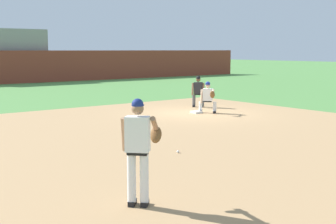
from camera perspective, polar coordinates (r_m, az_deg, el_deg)
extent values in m
plane|color=#518942|center=(19.80, 3.47, -0.15)|extent=(160.00, 160.00, 0.00)
cube|color=tan|center=(13.92, 1.41, -3.42)|extent=(18.00, 18.00, 0.01)
cube|color=white|center=(19.79, 3.47, -0.02)|extent=(0.38, 0.38, 0.09)
sphere|color=white|center=(12.19, 1.22, -4.85)|extent=(0.07, 0.07, 0.07)
cube|color=black|center=(8.24, -4.37, -10.96)|extent=(0.26, 0.26, 0.09)
cylinder|color=white|center=(8.07, -4.46, -7.99)|extent=(0.15, 0.15, 0.84)
cube|color=black|center=(8.20, -2.84, -11.05)|extent=(0.26, 0.26, 0.09)
cylinder|color=white|center=(8.03, -2.91, -8.07)|extent=(0.15, 0.15, 0.84)
cube|color=black|center=(7.94, -3.72, -4.97)|extent=(0.38, 0.38, 0.06)
cube|color=white|center=(7.88, -3.74, -2.70)|extent=(0.45, 0.45, 0.60)
sphere|color=#9E7051|center=(7.83, -3.73, 0.42)|extent=(0.21, 0.21, 0.21)
sphere|color=navy|center=(7.83, -3.74, 0.93)|extent=(0.20, 0.20, 0.20)
cube|color=navy|center=(7.92, -3.60, 0.83)|extent=(0.20, 0.20, 0.02)
cylinder|color=#9E7051|center=(8.01, -5.38, -2.73)|extent=(0.20, 0.20, 0.59)
cylinder|color=#9E7051|center=(8.11, -1.58, -1.73)|extent=(0.44, 0.43, 0.41)
ellipsoid|color=brown|center=(8.21, -1.48, -2.78)|extent=(0.35, 0.35, 0.34)
cube|color=black|center=(19.86, 5.69, -0.02)|extent=(0.27, 0.26, 0.09)
cylinder|color=white|center=(19.87, 5.71, 0.67)|extent=(0.15, 0.15, 0.40)
cube|color=black|center=(19.92, 3.97, 0.03)|extent=(0.27, 0.26, 0.09)
cylinder|color=white|center=(19.93, 3.99, 0.71)|extent=(0.15, 0.15, 0.40)
cube|color=black|center=(19.87, 4.86, 1.32)|extent=(0.38, 0.39, 0.06)
cube|color=white|center=(19.84, 4.87, 2.12)|extent=(0.45, 0.46, 0.52)
sphere|color=#DBB28E|center=(19.79, 4.87, 3.24)|extent=(0.21, 0.21, 0.21)
sphere|color=navy|center=(19.78, 4.88, 3.44)|extent=(0.20, 0.20, 0.20)
cube|color=navy|center=(19.70, 4.85, 3.35)|extent=(0.20, 0.20, 0.02)
cylinder|color=#DBB28E|center=(19.39, 5.49, 2.42)|extent=(0.49, 0.46, 0.24)
cylinder|color=#DBB28E|center=(19.78, 4.12, 1.94)|extent=(0.24, 0.23, 0.58)
ellipsoid|color=brown|center=(19.19, 5.43, 2.14)|extent=(0.30, 0.29, 0.35)
cube|color=black|center=(21.92, 4.20, 0.72)|extent=(0.26, 0.26, 0.09)
cylinder|color=#515154|center=(21.93, 4.22, 1.47)|extent=(0.15, 0.15, 0.50)
cube|color=black|center=(21.95, 3.16, 0.74)|extent=(0.26, 0.26, 0.09)
cylinder|color=#515154|center=(21.96, 3.18, 1.49)|extent=(0.15, 0.15, 0.50)
cube|color=black|center=(21.92, 3.70, 2.18)|extent=(0.38, 0.38, 0.06)
cube|color=#232326|center=(21.89, 3.71, 2.94)|extent=(0.45, 0.45, 0.54)
sphere|color=brown|center=(21.84, 3.71, 3.98)|extent=(0.21, 0.21, 0.21)
sphere|color=black|center=(21.84, 3.72, 4.16)|extent=(0.20, 0.20, 0.20)
cube|color=black|center=(21.75, 3.70, 4.08)|extent=(0.20, 0.20, 0.02)
cylinder|color=brown|center=(21.73, 4.34, 2.81)|extent=(0.30, 0.29, 0.56)
cylinder|color=brown|center=(21.77, 3.02, 2.83)|extent=(0.30, 0.29, 0.56)
cube|color=brown|center=(38.99, -18.42, 5.21)|extent=(48.00, 0.50, 2.60)
cube|color=gray|center=(41.31, -19.62, 6.49)|extent=(6.74, 3.35, 4.35)
cube|color=gray|center=(40.50, -19.28, 7.28)|extent=(6.34, 0.85, 0.06)
cube|color=maroon|center=(40.26, -19.63, 7.56)|extent=(0.47, 0.20, 0.44)
cube|color=maroon|center=(40.45, -18.82, 7.60)|extent=(0.47, 0.20, 0.44)
cube|color=maroon|center=(40.65, -18.02, 7.63)|extent=(0.47, 0.20, 0.44)
cube|color=maroon|center=(40.85, -17.23, 7.66)|extent=(0.47, 0.20, 0.44)
cube|color=maroon|center=(41.07, -16.45, 7.68)|extent=(0.47, 0.20, 0.44)
cube|color=maroon|center=(41.29, -15.68, 7.71)|extent=(0.47, 0.20, 0.44)
cube|color=gray|center=(41.31, -19.69, 8.02)|extent=(6.34, 0.85, 0.06)
cube|color=maroon|center=(41.26, -19.24, 8.33)|extent=(0.47, 0.20, 0.44)
cube|color=maroon|center=(41.46, -18.46, 8.36)|extent=(0.47, 0.20, 0.44)
cube|color=maroon|center=(41.66, -17.68, 8.39)|extent=(0.47, 0.20, 0.44)
cube|color=maroon|center=(41.87, -16.91, 8.41)|extent=(0.47, 0.20, 0.44)
cube|color=maroon|center=(42.08, -16.14, 8.44)|extent=(0.47, 0.20, 0.44)
cube|color=maroon|center=(42.08, -19.65, 9.04)|extent=(0.47, 0.20, 0.44)
cube|color=maroon|center=(42.27, -18.88, 9.07)|extent=(0.47, 0.20, 0.44)
cube|color=maroon|center=(42.47, -18.11, 9.09)|extent=(0.47, 0.20, 0.44)
cube|color=maroon|center=(42.68, -17.35, 9.11)|extent=(0.47, 0.20, 0.44)
cube|color=maroon|center=(42.89, -16.60, 9.13)|extent=(0.47, 0.20, 0.44)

